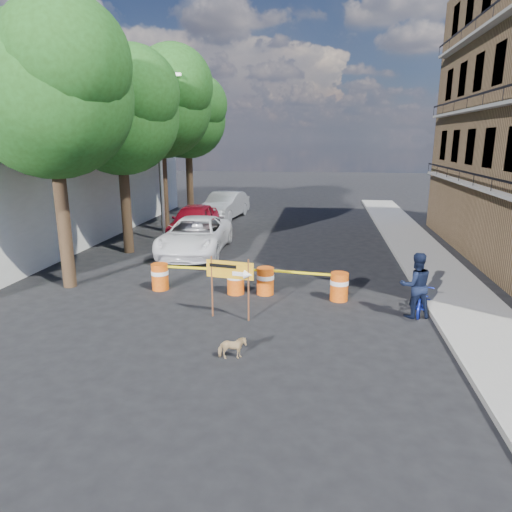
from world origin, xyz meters
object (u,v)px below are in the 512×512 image
(detour_sign, at_px, (236,275))
(sedan_red, at_px, (194,221))
(barrel_far_left, at_px, (160,276))
(barrel_mid_right, at_px, (265,280))
(bicycle, at_px, (424,282))
(sedan_silver, at_px, (225,205))
(barrel_mid_left, at_px, (236,280))
(barrel_far_right, at_px, (339,286))
(pedestrian, at_px, (416,285))
(dog, at_px, (232,348))
(suv_white, at_px, (195,236))

(detour_sign, height_order, sedan_red, detour_sign)
(barrel_far_left, height_order, barrel_mid_right, same)
(bicycle, height_order, sedan_red, bicycle)
(sedan_red, relative_size, sedan_silver, 0.97)
(barrel_far_left, distance_m, sedan_red, 8.70)
(barrel_mid_left, xyz_separation_m, barrel_mid_right, (0.98, 0.10, 0.00))
(barrel_far_right, xyz_separation_m, pedestrian, (2.08, -1.10, 0.48))
(bicycle, relative_size, sedan_silver, 0.36)
(pedestrian, relative_size, dog, 2.89)
(dog, height_order, sedan_silver, sedan_silver)
(barrel_far_left, xyz_separation_m, barrel_mid_right, (3.60, 0.03, 0.00))
(barrel_mid_right, distance_m, bicycle, 4.89)
(sedan_silver, bearing_deg, suv_white, -78.44)
(barrel_mid_left, relative_size, detour_sign, 0.50)
(suv_white, bearing_deg, sedan_silver, 91.18)
(pedestrian, height_order, bicycle, pedestrian)
(dog, bearing_deg, suv_white, 6.16)
(bicycle, bearing_deg, sedan_silver, 137.82)
(bicycle, height_order, suv_white, bicycle)
(barrel_far_left, bearing_deg, suv_white, 92.26)
(barrel_far_left, relative_size, bicycle, 0.48)
(barrel_far_left, distance_m, bicycle, 8.44)
(barrel_mid_right, xyz_separation_m, detour_sign, (-0.55, -2.28, 0.84))
(detour_sign, relative_size, bicycle, 0.97)
(pedestrian, xyz_separation_m, sedan_silver, (-8.88, 15.65, -0.11))
(sedan_red, bearing_deg, barrel_mid_left, -67.40)
(bicycle, bearing_deg, detour_sign, -149.39)
(barrel_mid_right, bearing_deg, sedan_silver, 107.12)
(bicycle, distance_m, dog, 6.23)
(barrel_mid_right, relative_size, dog, 1.37)
(barrel_mid_right, bearing_deg, dog, -92.36)
(bicycle, distance_m, sedan_silver, 17.81)
(barrel_far_right, height_order, sedan_silver, sedan_silver)
(barrel_mid_right, height_order, sedan_red, sedan_red)
(detour_sign, xyz_separation_m, bicycle, (5.32, 1.31, -0.38))
(suv_white, bearing_deg, bicycle, -38.06)
(sedan_silver, bearing_deg, barrel_mid_left, -68.80)
(barrel_far_right, bearing_deg, bicycle, -16.77)
(barrel_far_right, bearing_deg, detour_sign, -145.41)
(barrel_mid_right, distance_m, suv_white, 6.40)
(barrel_mid_left, bearing_deg, bicycle, -8.63)
(detour_sign, distance_m, pedestrian, 5.12)
(pedestrian, relative_size, sedan_silver, 0.37)
(barrel_far_left, distance_m, sedan_silver, 14.35)
(barrel_mid_right, bearing_deg, barrel_far_right, -5.98)
(barrel_far_right, distance_m, detour_sign, 3.67)
(detour_sign, relative_size, pedestrian, 0.94)
(detour_sign, bearing_deg, barrel_far_left, 153.15)
(dog, bearing_deg, detour_sign, -5.52)
(pedestrian, distance_m, sedan_red, 13.60)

